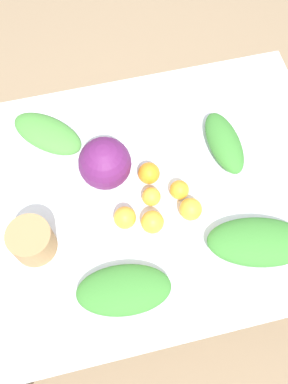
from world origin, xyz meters
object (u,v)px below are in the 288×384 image
(greens_bunch_dandelion, at_px, (124,290))
(orange_0, at_px, (179,190))
(greens_bunch_chard, at_px, (259,242))
(orange_1, at_px, (151,197))
(greens_bunch_kale, at_px, (48,133))
(paper_bag, at_px, (32,241))
(orange_4, at_px, (125,218))
(orange_5, at_px, (153,222))
(orange_3, at_px, (191,209))
(greens_bunch_beet_tops, at_px, (224,143))
(cabbage_purple, at_px, (105,163))
(orange_2, at_px, (149,173))

(greens_bunch_dandelion, distance_m, orange_0, 0.39)
(greens_bunch_chard, relative_size, orange_1, 5.15)
(orange_0, bearing_deg, greens_bunch_kale, 141.06)
(paper_bag, height_order, greens_bunch_kale, paper_bag)
(orange_4, relative_size, orange_5, 0.98)
(paper_bag, xyz_separation_m, greens_bunch_chard, (0.71, -0.17, -0.02))
(greens_bunch_dandelion, distance_m, orange_4, 0.24)
(greens_bunch_dandelion, relative_size, orange_5, 3.85)
(greens_bunch_chard, distance_m, orange_3, 0.24)
(greens_bunch_beet_tops, distance_m, orange_4, 0.46)
(greens_bunch_dandelion, height_order, greens_bunch_beet_tops, greens_bunch_beet_tops)
(paper_bag, xyz_separation_m, orange_4, (0.31, 0.02, -0.02))
(cabbage_purple, height_order, orange_4, cabbage_purple)
(orange_3, bearing_deg, greens_bunch_dandelion, -142.56)
(orange_0, relative_size, orange_2, 0.88)
(greens_bunch_chard, bearing_deg, orange_4, 155.64)
(paper_bag, distance_m, greens_bunch_chard, 0.73)
(cabbage_purple, distance_m, greens_bunch_kale, 0.28)
(orange_5, bearing_deg, orange_2, 80.73)
(greens_bunch_chard, distance_m, orange_1, 0.38)
(paper_bag, relative_size, orange_0, 2.11)
(orange_3, height_order, orange_5, same)
(greens_bunch_kale, distance_m, orange_4, 0.44)
(orange_1, distance_m, orange_2, 0.09)
(cabbage_purple, xyz_separation_m, orange_1, (0.13, -0.13, -0.06))
(cabbage_purple, relative_size, orange_1, 2.78)
(greens_bunch_kale, xyz_separation_m, greens_bunch_beet_tops, (0.62, -0.19, 0.01))
(paper_bag, distance_m, orange_0, 0.52)
(orange_2, bearing_deg, cabbage_purple, 162.70)
(greens_bunch_kale, xyz_separation_m, orange_5, (0.29, -0.43, 0.01))
(orange_0, bearing_deg, orange_5, -140.84)
(paper_bag, distance_m, orange_3, 0.53)
(greens_bunch_kale, height_order, greens_bunch_beet_tops, greens_bunch_beet_tops)
(greens_bunch_dandelion, relative_size, greens_bunch_beet_tops, 1.14)
(orange_2, bearing_deg, orange_5, -99.27)
(cabbage_purple, xyz_separation_m, greens_bunch_dandelion, (-0.03, -0.42, -0.06))
(orange_3, bearing_deg, greens_bunch_chard, -41.44)
(cabbage_purple, distance_m, orange_5, 0.26)
(cabbage_purple, xyz_separation_m, greens_bunch_chard, (0.43, -0.37, -0.05))
(orange_0, height_order, orange_4, orange_4)
(greens_bunch_beet_tops, bearing_deg, paper_bag, -162.96)
(orange_0, height_order, orange_5, orange_5)
(greens_bunch_chard, distance_m, orange_0, 0.31)
(greens_bunch_kale, height_order, orange_3, orange_3)
(greens_bunch_dandelion, relative_size, orange_4, 3.92)
(greens_bunch_beet_tops, distance_m, orange_1, 0.34)
(greens_bunch_chard, xyz_separation_m, greens_bunch_kale, (-0.61, 0.58, -0.01))
(orange_2, xyz_separation_m, orange_5, (-0.03, -0.18, 0.00))
(orange_1, bearing_deg, greens_bunch_beet_tops, 25.37)
(greens_bunch_beet_tops, bearing_deg, greens_bunch_kale, 162.98)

